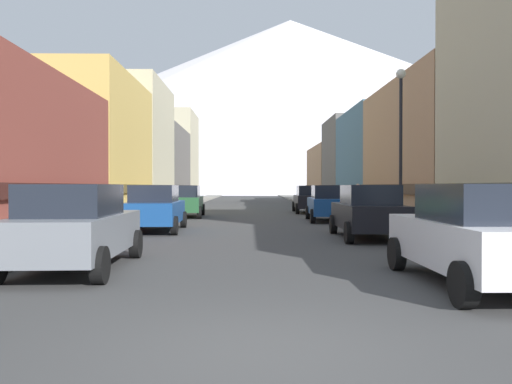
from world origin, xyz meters
name	(u,v)px	position (x,y,z in m)	size (l,w,h in m)	color
ground_plane	(267,353)	(0.00, 0.00, 0.00)	(400.00, 400.00, 0.00)	#404040
sidewalk_left	(172,207)	(-6.25, 35.00, 0.07)	(2.50, 100.00, 0.15)	gray
sidewalk_right	(330,207)	(6.25, 35.00, 0.07)	(2.50, 100.00, 0.15)	gray
storefront_left_2	(87,148)	(-10.57, 27.30, 4.19)	(6.43, 11.67, 8.69)	#D8B259
storefront_left_3	(110,147)	(-12.29, 39.03, 5.16)	(9.88, 11.08, 10.66)	beige
storefront_left_4	(156,166)	(-10.57, 51.49, 3.96)	(6.45, 13.49, 8.22)	#66605B
storefront_left_5	(160,157)	(-12.25, 63.61, 5.64)	(9.80, 10.46, 11.64)	beige
storefront_right_2	(472,152)	(11.97, 22.21, 3.59)	(9.25, 13.09, 7.45)	tan
storefront_right_3	(407,161)	(12.13, 34.09, 3.67)	(9.56, 10.67, 7.62)	slate
storefront_right_4	(369,163)	(11.52, 43.84, 3.97)	(8.34, 8.65, 8.24)	#66605B
storefront_right_5	(344,175)	(11.15, 55.18, 3.10)	(7.60, 13.49, 6.44)	tan
car_left_0	(75,227)	(-3.80, 5.32, 0.90)	(2.18, 4.45, 1.78)	slate
car_left_1	(155,208)	(-3.80, 14.31, 0.90)	(2.18, 4.45, 1.78)	#19478C
car_left_2	(185,201)	(-3.80, 23.29, 0.90)	(2.20, 4.46, 1.78)	#265933
car_right_0	(478,235)	(3.80, 3.48, 0.90)	(2.07, 4.41, 1.78)	silver
car_right_1	(368,211)	(3.80, 11.55, 0.90)	(2.15, 4.44, 1.78)	black
car_right_2	(329,203)	(3.80, 19.86, 0.90)	(2.24, 4.48, 1.78)	#19478C
car_right_3	(310,199)	(3.80, 27.81, 0.90)	(2.15, 4.44, 1.78)	black
trash_bin_right	(458,221)	(6.35, 10.47, 0.64)	(0.59, 0.59, 0.98)	#4C5156
pedestrian_0	(358,199)	(6.25, 24.55, 0.96)	(0.36, 0.36, 1.74)	#333338
streetlamp_right	(401,125)	(5.35, 13.13, 3.99)	(0.36, 0.36, 5.86)	black
mountain_backdrop	(290,105)	(21.42, 260.00, 44.27)	(352.83, 352.83, 88.53)	silver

